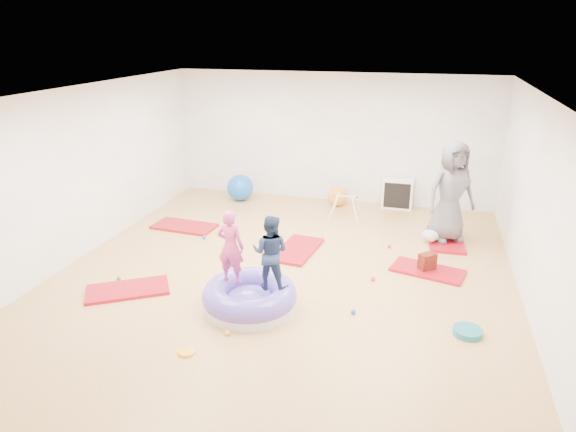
# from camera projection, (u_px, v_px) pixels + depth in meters

# --- Properties ---
(room) EXTENTS (7.01, 8.01, 2.81)m
(room) POSITION_uv_depth(u_px,v_px,m) (283.00, 191.00, 7.55)
(room) COLOR tan
(room) RESTS_ON ground
(gym_mat_front_left) EXTENTS (1.31, 1.12, 0.05)m
(gym_mat_front_left) POSITION_uv_depth(u_px,v_px,m) (128.00, 290.00, 7.56)
(gym_mat_front_left) COLOR red
(gym_mat_front_left) RESTS_ON ground
(gym_mat_mid_left) EXTENTS (1.25, 0.69, 0.05)m
(gym_mat_mid_left) POSITION_uv_depth(u_px,v_px,m) (184.00, 226.00, 9.99)
(gym_mat_mid_left) COLOR red
(gym_mat_mid_left) RESTS_ON ground
(gym_mat_center_back) EXTENTS (0.74, 1.26, 0.05)m
(gym_mat_center_back) POSITION_uv_depth(u_px,v_px,m) (297.00, 250.00, 8.94)
(gym_mat_center_back) COLOR red
(gym_mat_center_back) RESTS_ON ground
(gym_mat_right) EXTENTS (1.22, 0.82, 0.05)m
(gym_mat_right) POSITION_uv_depth(u_px,v_px,m) (428.00, 271.00, 8.16)
(gym_mat_right) COLOR red
(gym_mat_right) RESTS_ON ground
(gym_mat_rear_right) EXTENTS (0.68, 1.26, 0.05)m
(gym_mat_rear_right) POSITION_uv_depth(u_px,v_px,m) (446.00, 240.00, 9.36)
(gym_mat_rear_right) COLOR red
(gym_mat_rear_right) RESTS_ON ground
(inflatable_cushion) EXTENTS (1.31, 1.31, 0.41)m
(inflatable_cushion) POSITION_uv_depth(u_px,v_px,m) (250.00, 297.00, 7.07)
(inflatable_cushion) COLOR silver
(inflatable_cushion) RESTS_ON ground
(child_pink) EXTENTS (0.40, 0.28, 1.05)m
(child_pink) POSITION_uv_depth(u_px,v_px,m) (230.00, 243.00, 6.96)
(child_pink) COLOR #CE3E7C
(child_pink) RESTS_ON inflatable_cushion
(child_navy) EXTENTS (0.51, 0.40, 1.04)m
(child_navy) POSITION_uv_depth(u_px,v_px,m) (270.00, 249.00, 6.80)
(child_navy) COLOR navy
(child_navy) RESTS_ON inflatable_cushion
(adult_caregiver) EXTENTS (1.05, 0.94, 1.80)m
(adult_caregiver) POSITION_uv_depth(u_px,v_px,m) (451.00, 191.00, 9.02)
(adult_caregiver) COLOR #57575C
(adult_caregiver) RESTS_ON gym_mat_rear_right
(infant) EXTENTS (0.35, 0.36, 0.21)m
(infant) POSITION_uv_depth(u_px,v_px,m) (432.00, 236.00, 9.19)
(infant) COLOR #98D6F4
(infant) RESTS_ON gym_mat_rear_right
(ball_pit_balls) EXTENTS (3.99, 3.39, 0.07)m
(ball_pit_balls) POSITION_uv_depth(u_px,v_px,m) (269.00, 270.00, 8.17)
(ball_pit_balls) COLOR yellow
(ball_pit_balls) RESTS_ON ground
(exercise_ball_blue) EXTENTS (0.59, 0.59, 0.59)m
(exercise_ball_blue) POSITION_uv_depth(u_px,v_px,m) (240.00, 188.00, 11.51)
(exercise_ball_blue) COLOR blue
(exercise_ball_blue) RESTS_ON ground
(exercise_ball_orange) EXTENTS (0.43, 0.43, 0.43)m
(exercise_ball_orange) POSITION_uv_depth(u_px,v_px,m) (338.00, 196.00, 11.16)
(exercise_ball_orange) COLOR orange
(exercise_ball_orange) RESTS_ON ground
(infant_play_gym) EXTENTS (0.62, 0.59, 0.47)m
(infant_play_gym) POSITION_uv_depth(u_px,v_px,m) (345.00, 203.00, 10.42)
(infant_play_gym) COLOR white
(infant_play_gym) RESTS_ON ground
(cube_shelf) EXTENTS (0.64, 0.31, 0.64)m
(cube_shelf) POSITION_uv_depth(u_px,v_px,m) (397.00, 194.00, 10.99)
(cube_shelf) COLOR white
(cube_shelf) RESTS_ON ground
(balance_disc) EXTENTS (0.37, 0.37, 0.08)m
(balance_disc) POSITION_uv_depth(u_px,v_px,m) (468.00, 332.00, 6.49)
(balance_disc) COLOR #1F6B80
(balance_disc) RESTS_ON ground
(backpack) EXTENTS (0.31, 0.29, 0.30)m
(backpack) POSITION_uv_depth(u_px,v_px,m) (427.00, 263.00, 8.15)
(backpack) COLOR maroon
(backpack) RESTS_ON ground
(yellow_toy) EXTENTS (0.21, 0.21, 0.03)m
(yellow_toy) POSITION_uv_depth(u_px,v_px,m) (187.00, 352.00, 6.13)
(yellow_toy) COLOR yellow
(yellow_toy) RESTS_ON ground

